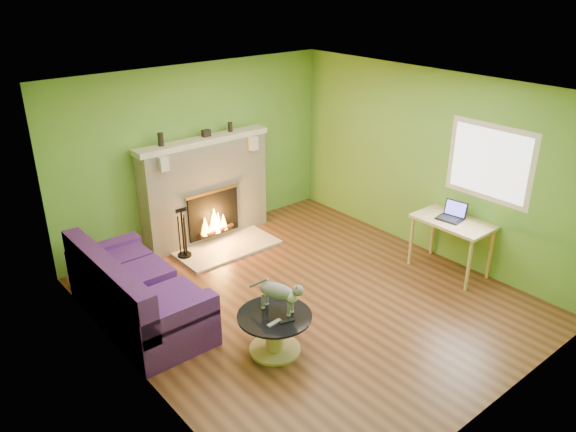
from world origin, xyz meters
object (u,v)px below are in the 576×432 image
at_px(sofa, 134,295).
at_px(coffee_table, 275,330).
at_px(desk, 453,227).
at_px(cat, 277,295).

relative_size(sofa, coffee_table, 2.55).
bearing_deg(desk, cat, 176.17).
distance_m(sofa, desk, 4.15).
bearing_deg(sofa, cat, -55.54).
relative_size(sofa, desk, 2.00).
bearing_deg(cat, coffee_table, -170.51).
relative_size(coffee_table, cat, 1.29).
height_order(sofa, coffee_table, sofa).
distance_m(coffee_table, desk, 2.94).
bearing_deg(coffee_table, desk, -2.74).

